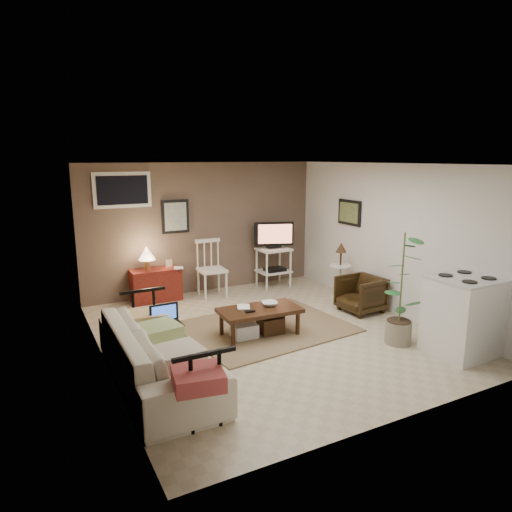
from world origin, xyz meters
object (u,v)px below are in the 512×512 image
side_table (341,264)px  stove (463,316)px  coffee_table (259,320)px  sofa (157,344)px  tv_stand (274,253)px  potted_plant (401,285)px  spindle_chair (212,270)px  red_console (155,282)px  armchair (361,292)px

side_table → stove: bearing=-91.6°
coffee_table → sofa: size_ratio=0.51×
tv_stand → stove: 3.89m
potted_plant → stove: (0.47, -0.62, -0.32)m
coffee_table → tv_stand: (1.45, 2.12, 0.43)m
spindle_chair → potted_plant: potted_plant is taller
red_console → armchair: bearing=-36.9°
red_console → tv_stand: 2.34m
spindle_chair → side_table: (1.97, -1.21, 0.15)m
spindle_chair → potted_plant: bearing=-66.0°
sofa → coffee_table: bearing=-68.1°
sofa → spindle_chair: spindle_chair is taller
tv_stand → side_table: 1.40m
red_console → side_table: size_ratio=0.97×
armchair → stove: bearing=-1.4°
spindle_chair → side_table: size_ratio=1.01×
coffee_table → stove: 2.68m
red_console → potted_plant: bearing=-54.4°
potted_plant → stove: 0.84m
side_table → potted_plant: size_ratio=0.66×
red_console → spindle_chair: size_ratio=0.97×
sofa → spindle_chair: size_ratio=2.24×
sofa → armchair: (3.61, 0.82, -0.13)m
spindle_chair → stove: 4.27m
sofa → tv_stand: 4.16m
coffee_table → tv_stand: bearing=55.7°
sofa → red_console: size_ratio=2.32×
red_console → spindle_chair: (1.00, -0.18, 0.14)m
sofa → side_table: bearing=-67.5°
red_console → side_table: side_table is taller
stove → potted_plant: bearing=127.4°
red_console → tv_stand: (2.31, -0.17, 0.33)m
sofa → stove: bearing=-106.1°
sofa → spindle_chair: (1.78, 2.76, 0.03)m
coffee_table → spindle_chair: bearing=86.3°
spindle_chair → armchair: size_ratio=1.58×
side_table → potted_plant: (-0.54, -1.99, 0.20)m
side_table → armchair: (-0.14, -0.73, -0.31)m
red_console → stove: size_ratio=0.96×
side_table → coffee_table: bearing=-157.1°
sofa → tv_stand: tv_stand is taller
side_table → armchair: side_table is taller
armchair → potted_plant: size_ratio=0.42×
sofa → stove: 3.83m
spindle_chair → side_table: bearing=-31.6°
spindle_chair → potted_plant: (1.43, -3.20, 0.35)m
coffee_table → stove: (2.04, -1.72, 0.27)m
red_console → sofa: bearing=-104.8°
red_console → potted_plant: size_ratio=0.64×
red_console → stove: stove is taller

